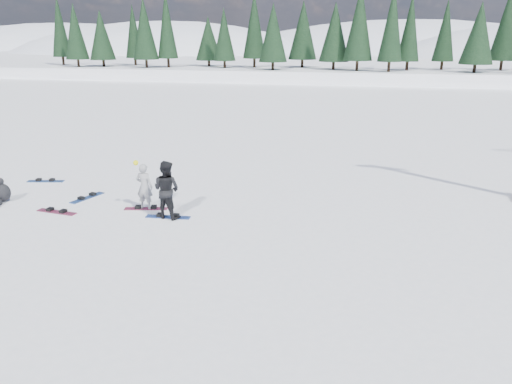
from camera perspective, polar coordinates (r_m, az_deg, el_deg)
ground at (r=17.55m, az=-14.28°, el=-2.50°), size 420.00×420.00×0.00m
alpine_backdrop at (r=205.66m, az=7.56°, el=11.79°), size 412.50×227.00×53.20m
snowboarder_woman at (r=17.70m, az=-12.64°, el=0.63°), size 0.61×0.42×1.78m
snowboarder_man at (r=16.68m, az=-10.19°, el=0.27°), size 1.09×0.93×1.95m
seated_rider at (r=20.37m, az=-27.15°, el=-0.12°), size 0.77×1.15×0.91m
snowboard_woman at (r=17.95m, az=-12.46°, el=-1.87°), size 1.52×0.61×0.03m
snowboard_man at (r=16.99m, az=-10.02°, el=-2.83°), size 1.52×0.42×0.03m
snowboard_loose_a at (r=19.74m, az=-18.73°, el=-0.62°), size 0.67×1.52×0.03m
snowboard_loose_c at (r=22.60m, az=-22.92°, el=1.15°), size 1.53×0.58×0.03m
snowboard_loose_b at (r=18.52m, az=-21.82°, el=-2.13°), size 1.52×0.45×0.03m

